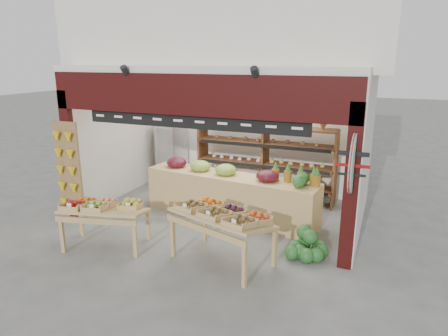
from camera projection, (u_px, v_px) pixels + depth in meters
ground at (215, 218)px, 8.39m from camera, size 60.00×60.00×0.00m
shop_structure at (243, 27)px, 8.78m from camera, size 6.36×5.12×5.40m
banana_board at (67, 168)px, 8.06m from camera, size 0.60×0.15×1.80m
gift_sign at (353, 163)px, 5.88m from camera, size 0.04×0.93×0.92m
back_shelving at (265, 149)px, 9.33m from camera, size 3.29×0.54×2.01m
refrigerator at (172, 153)px, 10.63m from camera, size 0.72×0.72×1.61m
cardboard_stack at (181, 190)px, 9.43m from camera, size 1.00×0.73×0.68m
mid_counter at (230, 195)px, 8.30m from camera, size 3.77×1.13×1.15m
display_table_left at (100, 208)px, 7.01m from camera, size 1.58×1.12×0.93m
display_table_right at (222, 215)px, 6.40m from camera, size 1.81×1.34×1.03m
watermelon_pile at (307, 247)px, 6.71m from camera, size 0.69×0.65×0.49m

